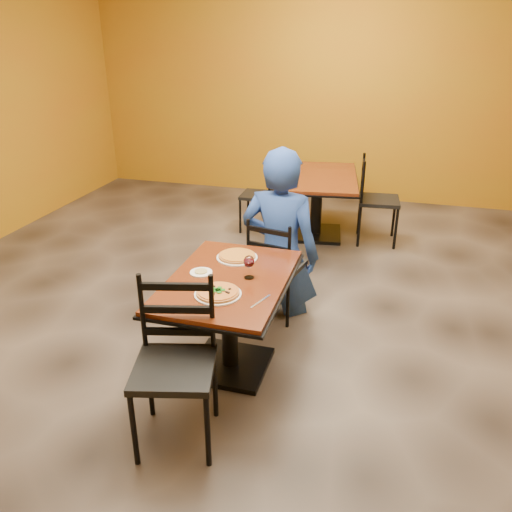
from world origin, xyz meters
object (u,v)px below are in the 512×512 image
(chair_main_far, at_px, (277,266))
(plate_far, at_px, (237,257))
(chair_second_right, at_px, (379,201))
(wine_glass, at_px, (249,266))
(table_second, at_px, (317,191))
(pizza_main, at_px, (218,292))
(pizza_far, at_px, (237,256))
(diner, at_px, (280,231))
(plate_main, at_px, (218,294))
(chair_main_near, at_px, (174,370))
(side_plate, at_px, (201,272))
(chair_second_left, at_px, (258,196))
(table_main, at_px, (229,302))

(chair_main_far, relative_size, plate_far, 2.95)
(chair_second_right, relative_size, wine_glass, 5.59)
(table_second, height_order, pizza_main, pizza_main)
(pizza_main, height_order, pizza_far, same)
(chair_main_far, bearing_deg, diner, -76.30)
(plate_main, relative_size, plate_far, 1.00)
(chair_main_far, xyz_separation_m, chair_second_right, (0.74, 1.95, 0.05))
(plate_far, relative_size, wine_glass, 1.72)
(chair_main_near, relative_size, side_plate, 6.45)
(pizza_main, distance_m, plate_far, 0.59)
(chair_second_right, bearing_deg, chair_second_left, 84.72)
(side_plate, height_order, wine_glass, wine_glass)
(table_second, xyz_separation_m, plate_far, (-0.20, -2.50, 0.19))
(plate_far, xyz_separation_m, side_plate, (-0.17, -0.32, 0.00))
(chair_second_right, distance_m, pizza_far, 2.68)
(chair_main_near, xyz_separation_m, chair_main_far, (0.22, 1.68, -0.06))
(table_main, bearing_deg, pizza_far, 97.59)
(chair_main_near, relative_size, pizza_main, 3.64)
(side_plate, bearing_deg, table_second, 82.64)
(pizza_far, bearing_deg, chair_second_left, 101.96)
(diner, xyz_separation_m, pizza_far, (-0.18, -0.66, 0.03))
(pizza_main, bearing_deg, diner, 84.38)
(table_main, bearing_deg, chair_main_far, 81.10)
(chair_main_near, relative_size, diner, 0.70)
(chair_second_right, bearing_deg, chair_main_far, 153.94)
(chair_second_right, relative_size, side_plate, 6.29)
(diner, xyz_separation_m, wine_glass, (0.00, -0.95, 0.10))
(diner, distance_m, pizza_far, 0.69)
(pizza_far, bearing_deg, pizza_main, -84.41)
(side_plate, bearing_deg, chair_main_far, 67.98)
(chair_main_far, bearing_deg, chair_main_near, 93.92)
(pizza_main, height_order, wine_glass, wine_glass)
(chair_second_left, xyz_separation_m, pizza_far, (0.53, -2.50, 0.33))
(chair_second_right, xyz_separation_m, diner, (-0.74, -1.84, 0.23))
(chair_main_far, bearing_deg, pizza_main, 94.98)
(table_second, xyz_separation_m, chair_second_right, (0.73, 0.00, -0.06))
(side_plate, bearing_deg, pizza_main, -50.61)
(plate_main, bearing_deg, table_second, 87.42)
(plate_far, bearing_deg, chair_second_left, 101.96)
(plate_far, distance_m, side_plate, 0.36)
(chair_second_left, distance_m, plate_main, 3.16)
(pizza_main, xyz_separation_m, wine_glass, (0.12, 0.30, 0.07))
(chair_second_right, xyz_separation_m, wine_glass, (-0.74, -2.80, 0.34))
(plate_far, bearing_deg, table_second, 85.50)
(chair_second_right, height_order, diner, diner)
(chair_main_far, distance_m, chair_second_right, 2.08)
(plate_main, xyz_separation_m, pizza_far, (-0.06, 0.59, 0.02))
(chair_main_near, relative_size, chair_main_far, 1.13)
(chair_main_near, bearing_deg, diner, 68.89)
(pizza_far, bearing_deg, chair_main_far, 71.56)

